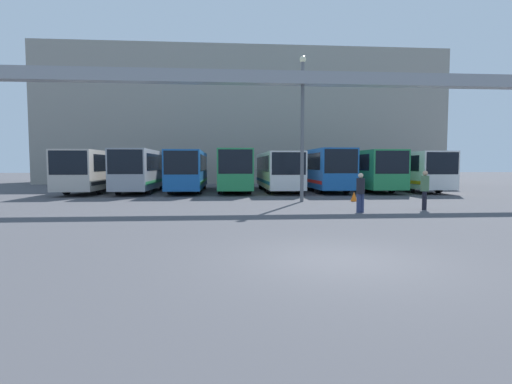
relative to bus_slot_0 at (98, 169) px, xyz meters
name	(u,v)px	position (x,y,z in m)	size (l,w,h in m)	color
ground_plane	(339,260)	(12.34, -23.63, -1.78)	(200.00, 200.00, 0.00)	#47474C
building_backdrop	(244,121)	(12.34, 17.82, 5.79)	(45.86, 12.00, 15.14)	gray
overhead_gantry	(269,91)	(12.34, -9.75, 4.41)	(35.16, 0.80, 7.24)	gray
bus_slot_0	(98,169)	(0.00, 0.00, 0.00)	(2.62, 11.96, 3.09)	beige
bus_slot_1	(142,168)	(3.53, -0.76, 0.04)	(2.45, 10.45, 3.17)	#999EA5
bus_slot_2	(189,169)	(7.05, -0.35, 0.01)	(2.43, 11.26, 3.10)	#1959A5
bus_slot_3	(233,168)	(10.58, -0.46, 0.05)	(2.46, 11.04, 3.19)	#268C4C
bus_slot_4	(278,169)	(14.10, -0.38, -0.04)	(2.51, 11.20, 3.02)	silver
bus_slot_5	(323,168)	(17.63, -0.93, 0.08)	(2.51, 10.11, 3.24)	#1959A5
bus_slot_6	(362,168)	(21.15, -0.03, 0.03)	(2.58, 11.90, 3.14)	#268C4C
bus_slot_7	(406,169)	(24.68, -0.58, -0.02)	(2.52, 10.80, 3.05)	silver
pedestrian_near_left	(360,192)	(15.77, -15.11, -0.87)	(0.36, 0.36, 1.73)	navy
pedestrian_far_center	(425,189)	(19.14, -14.24, -0.82)	(0.38, 0.38, 1.82)	black
traffic_cone	(354,196)	(17.25, -9.83, -1.50)	(0.39, 0.39, 0.56)	orange
lamp_post	(302,123)	(14.23, -9.78, 2.64)	(0.36, 0.36, 8.12)	#595B60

